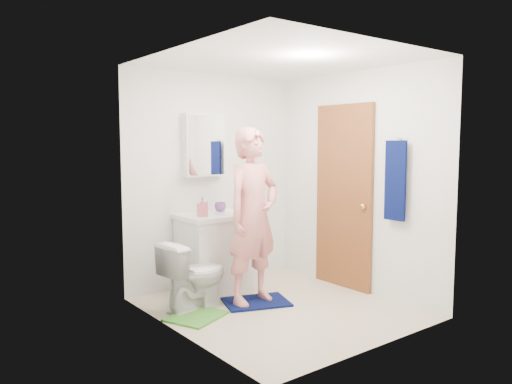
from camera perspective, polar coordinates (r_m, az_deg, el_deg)
floor at (r=5.07m, az=2.65°, el=-13.20°), size 2.20×2.40×0.02m
ceiling at (r=4.86m, az=2.79°, el=14.93°), size 2.20×2.40×0.02m
wall_back at (r=5.79m, az=-5.03°, el=1.40°), size 2.20×0.02×2.40m
wall_front at (r=3.97m, az=14.06°, el=-0.68°), size 2.20×0.02×2.40m
wall_left at (r=4.19m, az=-8.97°, el=-0.26°), size 0.02×2.40×2.40m
wall_right at (r=5.59m, az=11.45°, el=1.16°), size 0.02×2.40×2.40m
vanity_cabinet at (r=5.58m, az=-4.63°, el=-7.07°), size 0.75×0.55×0.80m
countertop at (r=5.50m, az=-4.67°, el=-2.75°), size 0.79×0.59×0.05m
sink_basin at (r=5.50m, az=-4.67°, el=-2.59°), size 0.40×0.40×0.03m
faucet at (r=5.64m, az=-5.67°, el=-1.67°), size 0.03×0.03×0.12m
medicine_cabinet at (r=5.63m, az=-5.98°, el=5.35°), size 0.50×0.12×0.70m
mirror_panel at (r=5.58m, az=-5.64°, el=5.35°), size 0.46×0.01×0.66m
door at (r=5.67m, az=9.97°, el=-0.52°), size 0.05×0.80×2.05m
door_knob at (r=5.44m, az=12.15°, el=-1.62°), size 0.07×0.07×0.07m
towel at (r=5.17m, az=15.64°, el=1.26°), size 0.03×0.24×0.80m
towel_hook at (r=5.19m, az=16.03°, el=5.91°), size 0.06×0.02×0.02m
toilet at (r=4.97m, az=-7.03°, el=-9.38°), size 0.71×0.47×0.68m
bath_mat at (r=5.20m, az=0.02°, el=-12.46°), size 0.76×0.65×0.02m
green_rug at (r=4.84m, az=-6.84°, el=-13.91°), size 0.64×0.60×0.02m
soap_dispenser at (r=5.30m, az=-6.15°, el=-1.72°), size 0.10×0.10×0.20m
toothbrush_cup at (r=5.66m, az=-4.11°, el=-1.73°), size 0.16×0.16×0.10m
man at (r=4.99m, az=-0.35°, el=-2.73°), size 0.69×0.50×1.76m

